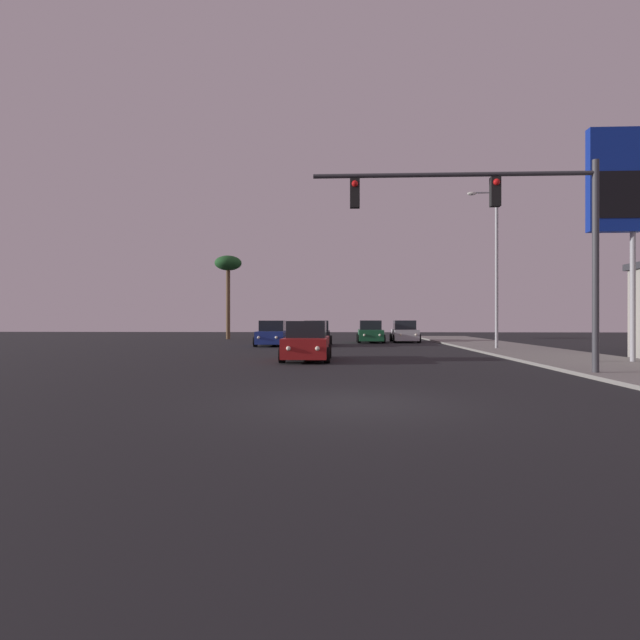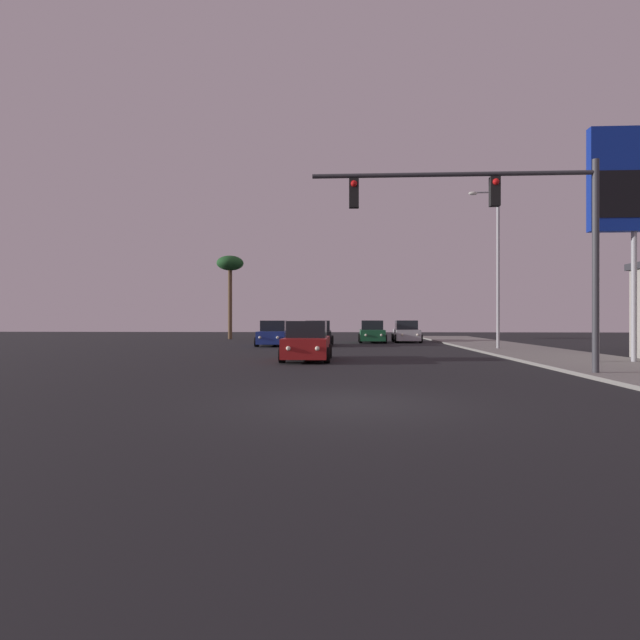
{
  "view_description": "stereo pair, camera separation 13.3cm",
  "coord_description": "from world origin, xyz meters",
  "px_view_note": "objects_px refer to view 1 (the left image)",
  "views": [
    {
      "loc": [
        -0.25,
        -10.3,
        1.72
      ],
      "look_at": [
        -1.11,
        9.51,
        1.72
      ],
      "focal_mm": 28.0,
      "sensor_mm": 36.0,
      "label": 1
    },
    {
      "loc": [
        -0.11,
        -10.29,
        1.72
      ],
      "look_at": [
        -1.11,
        9.51,
        1.72
      ],
      "focal_mm": 28.0,
      "sensor_mm": 36.0,
      "label": 2
    }
  ],
  "objects_px": {
    "car_blue": "(272,334)",
    "gas_station_sign": "(614,193)",
    "car_black": "(317,334)",
    "street_lamp": "(494,260)",
    "traffic_light_mast": "(510,220)",
    "car_red": "(307,342)",
    "palm_tree_far": "(228,267)",
    "car_silver": "(405,332)",
    "car_green": "(370,332)"
  },
  "relations": [
    {
      "from": "car_blue",
      "to": "car_silver",
      "type": "bearing_deg",
      "value": -150.26
    },
    {
      "from": "car_silver",
      "to": "traffic_light_mast",
      "type": "distance_m",
      "value": 23.65
    },
    {
      "from": "car_green",
      "to": "palm_tree_far",
      "type": "distance_m",
      "value": 14.94
    },
    {
      "from": "car_green",
      "to": "street_lamp",
      "type": "xyz_separation_m",
      "value": [
        6.48,
        -9.48,
        4.36
      ]
    },
    {
      "from": "car_blue",
      "to": "traffic_light_mast",
      "type": "distance_m",
      "value": 20.41
    },
    {
      "from": "car_black",
      "to": "traffic_light_mast",
      "type": "height_order",
      "value": "traffic_light_mast"
    },
    {
      "from": "car_blue",
      "to": "car_black",
      "type": "height_order",
      "value": "same"
    },
    {
      "from": "car_red",
      "to": "gas_station_sign",
      "type": "xyz_separation_m",
      "value": [
        12.01,
        -1.48,
        5.86
      ]
    },
    {
      "from": "street_lamp",
      "to": "gas_station_sign",
      "type": "bearing_deg",
      "value": -78.35
    },
    {
      "from": "car_black",
      "to": "traffic_light_mast",
      "type": "relative_size",
      "value": 0.5
    },
    {
      "from": "car_blue",
      "to": "street_lamp",
      "type": "height_order",
      "value": "street_lamp"
    },
    {
      "from": "car_silver",
      "to": "traffic_light_mast",
      "type": "bearing_deg",
      "value": 92.57
    },
    {
      "from": "car_green",
      "to": "traffic_light_mast",
      "type": "distance_m",
      "value": 23.16
    },
    {
      "from": "car_blue",
      "to": "car_green",
      "type": "distance_m",
      "value": 8.55
    },
    {
      "from": "car_red",
      "to": "car_blue",
      "type": "relative_size",
      "value": 0.99
    },
    {
      "from": "car_silver",
      "to": "palm_tree_far",
      "type": "bearing_deg",
      "value": -17.97
    },
    {
      "from": "car_red",
      "to": "traffic_light_mast",
      "type": "xyz_separation_m",
      "value": [
        6.66,
        -5.62,
        4.04
      ]
    },
    {
      "from": "car_blue",
      "to": "car_black",
      "type": "xyz_separation_m",
      "value": [
        2.93,
        0.5,
        0.0
      ]
    },
    {
      "from": "car_black",
      "to": "palm_tree_far",
      "type": "xyz_separation_m",
      "value": [
        -8.49,
        10.79,
        5.71
      ]
    },
    {
      "from": "car_black",
      "to": "palm_tree_far",
      "type": "height_order",
      "value": "palm_tree_far"
    },
    {
      "from": "car_red",
      "to": "gas_station_sign",
      "type": "height_order",
      "value": "gas_station_sign"
    },
    {
      "from": "gas_station_sign",
      "to": "car_black",
      "type": "bearing_deg",
      "value": 131.52
    },
    {
      "from": "car_red",
      "to": "car_green",
      "type": "xyz_separation_m",
      "value": [
        3.67,
        16.99,
        0.0
      ]
    },
    {
      "from": "car_black",
      "to": "traffic_light_mast",
      "type": "distance_m",
      "value": 19.63
    },
    {
      "from": "palm_tree_far",
      "to": "gas_station_sign",
      "type": "bearing_deg",
      "value": -49.89
    },
    {
      "from": "gas_station_sign",
      "to": "traffic_light_mast",
      "type": "bearing_deg",
      "value": -142.29
    },
    {
      "from": "car_red",
      "to": "car_silver",
      "type": "height_order",
      "value": "same"
    },
    {
      "from": "palm_tree_far",
      "to": "traffic_light_mast",
      "type": "bearing_deg",
      "value": -61.86
    },
    {
      "from": "street_lamp",
      "to": "car_silver",
      "type": "bearing_deg",
      "value": 110.45
    },
    {
      "from": "car_green",
      "to": "street_lamp",
      "type": "bearing_deg",
      "value": 125.07
    },
    {
      "from": "car_blue",
      "to": "car_black",
      "type": "relative_size",
      "value": 1.0
    },
    {
      "from": "car_red",
      "to": "traffic_light_mast",
      "type": "height_order",
      "value": "traffic_light_mast"
    },
    {
      "from": "street_lamp",
      "to": "car_black",
      "type": "bearing_deg",
      "value": 155.14
    },
    {
      "from": "car_silver",
      "to": "street_lamp",
      "type": "height_order",
      "value": "street_lamp"
    },
    {
      "from": "traffic_light_mast",
      "to": "street_lamp",
      "type": "height_order",
      "value": "street_lamp"
    },
    {
      "from": "car_red",
      "to": "palm_tree_far",
      "type": "xyz_separation_m",
      "value": [
        -8.71,
        23.11,
        5.71
      ]
    },
    {
      "from": "car_red",
      "to": "street_lamp",
      "type": "relative_size",
      "value": 0.48
    },
    {
      "from": "street_lamp",
      "to": "gas_station_sign",
      "type": "relative_size",
      "value": 1.0
    },
    {
      "from": "car_blue",
      "to": "gas_station_sign",
      "type": "xyz_separation_m",
      "value": [
        15.15,
        -13.3,
        5.86
      ]
    },
    {
      "from": "car_green",
      "to": "gas_station_sign",
      "type": "xyz_separation_m",
      "value": [
        8.34,
        -18.47,
        5.86
      ]
    },
    {
      "from": "car_silver",
      "to": "gas_station_sign",
      "type": "relative_size",
      "value": 0.48
    },
    {
      "from": "car_green",
      "to": "car_silver",
      "type": "bearing_deg",
      "value": -164.92
    },
    {
      "from": "car_red",
      "to": "car_green",
      "type": "relative_size",
      "value": 1.0
    },
    {
      "from": "car_black",
      "to": "street_lamp",
      "type": "bearing_deg",
      "value": 153.7
    },
    {
      "from": "car_black",
      "to": "gas_station_sign",
      "type": "distance_m",
      "value": 19.34
    },
    {
      "from": "palm_tree_far",
      "to": "car_silver",
      "type": "bearing_deg",
      "value": -19.81
    },
    {
      "from": "street_lamp",
      "to": "palm_tree_far",
      "type": "bearing_deg",
      "value": 140.41
    },
    {
      "from": "car_black",
      "to": "street_lamp",
      "type": "height_order",
      "value": "street_lamp"
    },
    {
      "from": "car_red",
      "to": "car_blue",
      "type": "height_order",
      "value": "same"
    },
    {
      "from": "car_red",
      "to": "car_green",
      "type": "bearing_deg",
      "value": -102.08
    }
  ]
}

